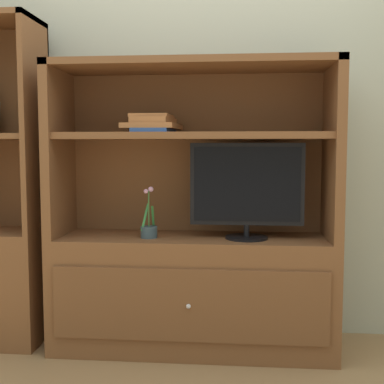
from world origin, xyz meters
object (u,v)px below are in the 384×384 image
media_console (193,259)px  potted_plant (149,228)px  tv_monitor (247,189)px  bookshelf_tall (3,237)px  magazine_stack (153,124)px

media_console → potted_plant: size_ratio=5.62×
tv_monitor → media_console: bearing=171.5°
media_console → tv_monitor: 0.49m
tv_monitor → bookshelf_tall: bookshelf_tall is taller
media_console → magazine_stack: size_ratio=4.58×
tv_monitor → bookshelf_tall: size_ratio=0.33×
media_console → potted_plant: 0.30m
magazine_stack → bookshelf_tall: bookshelf_tall is taller
magazine_stack → media_console: bearing=2.0°
potted_plant → magazine_stack: magazine_stack is taller
media_console → potted_plant: (-0.23, -0.07, 0.18)m
tv_monitor → potted_plant: size_ratio=2.17×
tv_monitor → magazine_stack: size_ratio=1.77×
bookshelf_tall → potted_plant: bearing=-4.7°
potted_plant → bookshelf_tall: 0.86m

